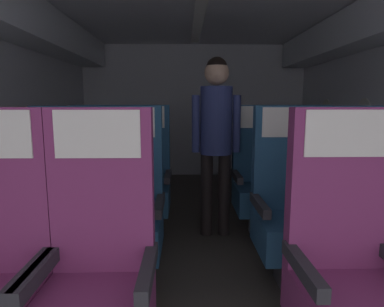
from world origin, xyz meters
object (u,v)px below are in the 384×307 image
(flight_attendant, at_px, (216,128))
(seat_b_left_aisle, at_px, (128,210))
(seat_b_right_aisle, at_px, (353,209))
(seat_c_left_window, at_px, (95,182))
(seat_b_right_window, at_px, (289,210))
(seat_c_left_aisle, at_px, (145,181))
(seat_c_right_aisle, at_px, (307,180))
(seat_c_right_window, at_px, (259,181))
(seat_b_left_window, at_px, (63,211))
(seat_a_left_aisle, at_px, (98,275))
(seat_a_right_window, at_px, (347,272))

(flight_attendant, bearing_deg, seat_b_left_aisle, 31.07)
(seat_b_right_aisle, height_order, seat_c_left_window, same)
(seat_b_right_window, height_order, seat_c_left_aisle, same)
(seat_c_left_window, bearing_deg, seat_c_right_aisle, 0.73)
(seat_c_left_aisle, xyz_separation_m, flight_attendant, (0.64, -0.08, 0.49))
(seat_b_left_aisle, xyz_separation_m, seat_c_right_window, (1.06, 0.82, 0.00))
(seat_c_right_window, bearing_deg, seat_b_left_window, -150.95)
(seat_b_left_aisle, distance_m, seat_b_right_window, 1.08)
(seat_a_left_aisle, distance_m, seat_b_right_window, 1.35)
(seat_b_right_window, relative_size, seat_c_left_aisle, 1.00)
(seat_b_right_window, xyz_separation_m, seat_c_left_window, (-1.51, 0.83, 0.00))
(seat_b_left_aisle, height_order, seat_c_right_window, same)
(flight_attendant, bearing_deg, seat_a_left_aisle, 49.99)
(seat_c_right_window, bearing_deg, seat_a_left_aisle, -122.16)
(seat_b_left_aisle, relative_size, seat_b_right_window, 1.00)
(seat_c_right_aisle, relative_size, seat_c_right_window, 1.00)
(seat_b_right_aisle, bearing_deg, seat_a_left_aisle, -150.90)
(seat_b_left_window, relative_size, seat_c_left_aisle, 1.00)
(seat_c_left_window, height_order, seat_c_left_aisle, same)
(seat_b_left_window, distance_m, flight_attendant, 1.42)
(seat_a_right_window, height_order, flight_attendant, flight_attendant)
(seat_b_left_window, relative_size, seat_c_left_window, 1.00)
(seat_a_right_window, relative_size, seat_c_left_window, 1.00)
(seat_c_left_aisle, bearing_deg, seat_b_left_aisle, -91.01)
(seat_b_right_window, relative_size, flight_attendant, 0.74)
(seat_b_right_window, distance_m, seat_c_right_window, 0.84)
(seat_b_left_aisle, relative_size, seat_c_left_aisle, 1.00)
(seat_c_left_window, height_order, seat_c_right_aisle, same)
(seat_c_right_aisle, bearing_deg, seat_a_right_window, -105.13)
(seat_a_left_aisle, xyz_separation_m, seat_c_right_aisle, (1.50, 1.68, 0.00))
(seat_a_right_window, bearing_deg, seat_a_left_aisle, -179.74)
(seat_c_left_aisle, bearing_deg, seat_a_left_aisle, -89.98)
(seat_b_left_window, relative_size, flight_attendant, 0.74)
(seat_b_left_window, distance_m, seat_c_right_window, 1.71)
(seat_b_left_window, relative_size, seat_b_right_aisle, 1.00)
(seat_b_left_window, bearing_deg, seat_a_left_aisle, -61.69)
(seat_c_left_aisle, distance_m, flight_attendant, 0.81)
(seat_b_left_window, bearing_deg, seat_c_left_aisle, 62.38)
(seat_b_right_window, distance_m, seat_c_right_aisle, 0.96)
(seat_b_left_aisle, xyz_separation_m, flight_attendant, (0.66, 0.76, 0.49))
(seat_a_right_window, height_order, seat_c_left_window, same)
(seat_c_right_aisle, height_order, seat_c_right_window, same)
(seat_a_left_aisle, height_order, seat_c_left_window, same)
(seat_b_left_window, relative_size, seat_b_right_window, 1.00)
(seat_a_right_window, xyz_separation_m, seat_c_left_window, (-1.50, 1.66, 0.00))
(seat_b_right_window, distance_m, seat_c_left_aisle, 1.37)
(seat_c_right_aisle, height_order, flight_attendant, flight_attendant)
(seat_b_right_window, xyz_separation_m, seat_c_right_window, (-0.02, 0.84, 0.00))
(seat_a_left_aisle, relative_size, seat_a_right_window, 1.00)
(seat_a_right_window, distance_m, seat_b_right_window, 0.82)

